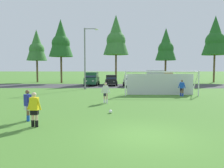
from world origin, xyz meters
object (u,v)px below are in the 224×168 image
parked_car_slot_left (111,80)px  parked_car_slot_center_right (165,79)px  soccer_ball (111,111)px  player_defender_far (182,88)px  street_lamp (86,58)px  soccer_goal (160,83)px  parked_car_slot_center (155,77)px  player_striker_near (106,93)px  player_winger_left (28,105)px  parked_car_slot_center_left (130,81)px  referee (34,110)px  parked_car_slot_far_left (92,79)px

parked_car_slot_left → parked_car_slot_center_right: (8.61, -0.87, 0.24)m
soccer_ball → player_defender_far: size_ratio=0.13×
street_lamp → soccer_goal: bearing=-37.1°
parked_car_slot_center → player_defender_far: bearing=-88.9°
player_defender_far → parked_car_slot_center_right: parked_car_slot_center_right is taller
soccer_goal → player_striker_near: bearing=-135.4°
player_defender_far → player_winger_left: same height
player_winger_left → parked_car_slot_center_left: parked_car_slot_center_left is taller
soccer_ball → referee: bearing=-138.0°
player_striker_near → parked_car_slot_center_right: bearing=63.6°
player_winger_left → parked_car_slot_left: 24.69m
parked_car_slot_left → street_lamp: (-3.27, -6.50, 3.34)m
parked_car_slot_left → parked_car_slot_center: bearing=-6.7°
player_winger_left → parked_car_slot_left: parked_car_slot_left is taller
player_defender_far → parked_car_slot_left: parked_car_slot_left is taller
player_striker_near → street_lamp: 12.81m
player_defender_far → parked_car_slot_center: (-0.25, 13.19, 0.52)m
parked_car_slot_center_left → parked_car_slot_center_right: parked_car_slot_center_right is taller
player_defender_far → parked_car_slot_far_left: (-10.47, 13.86, 0.29)m
soccer_ball → referee: size_ratio=0.13×
parked_car_slot_far_left → parked_car_slot_left: bearing=2.8°
parked_car_slot_left → parked_car_slot_center_left: bearing=-36.6°
street_lamp → parked_car_slot_center: bearing=28.8°
parked_car_slot_far_left → parked_car_slot_center: size_ratio=0.95×
parked_car_slot_center_right → street_lamp: street_lamp is taller
parked_car_slot_center → street_lamp: street_lamp is taller
soccer_ball → soccer_goal: size_ratio=0.03×
parked_car_slot_left → parked_car_slot_center_right: bearing=-5.8°
player_striker_near → player_defender_far: 8.63m
parked_car_slot_center → parked_car_slot_center_right: 1.59m
parked_car_slot_left → soccer_ball: bearing=-89.1°
parked_car_slot_far_left → soccer_ball: bearing=-80.9°
parked_car_slot_center_left → parked_car_slot_center: (4.04, 1.40, 0.47)m
parked_car_slot_far_left → parked_car_slot_center: 10.25m
player_defender_far → parked_car_slot_far_left: parked_car_slot_far_left is taller
referee → parked_car_slot_center_left: bearing=75.2°
parked_car_slot_center_left → parked_car_slot_center: parked_car_slot_center is taller
soccer_goal → parked_car_slot_left: size_ratio=1.77×
player_striker_near → parked_car_slot_left: size_ratio=0.39×
player_defender_far → parked_car_slot_left: bearing=117.5°
referee → player_striker_near: size_ratio=1.00×
player_striker_near → parked_car_slot_far_left: (-3.07, 18.29, 0.29)m
soccer_ball → soccer_goal: 10.64m
street_lamp → referee: bearing=-89.6°
player_striker_near → player_winger_left: same height
parked_car_slot_center_left → parked_car_slot_center: 4.30m
parked_car_slot_left → player_defender_far: bearing=-62.5°
parked_car_slot_far_left → street_lamp: 7.07m
parked_car_slot_center → parked_car_slot_center_left: bearing=-160.8°
player_winger_left → parked_car_slot_center_right: bearing=61.9°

